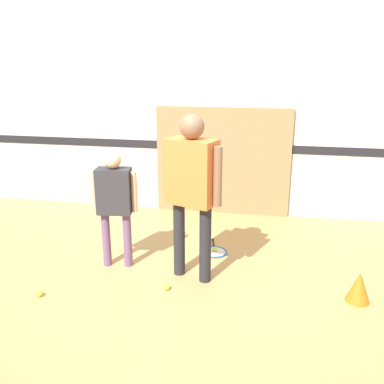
% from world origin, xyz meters
% --- Properties ---
extents(ground_plane, '(16.00, 16.00, 0.00)m').
position_xyz_m(ground_plane, '(0.00, 0.00, 0.00)').
color(ground_plane, tan).
extents(wall_back, '(16.00, 0.07, 3.20)m').
position_xyz_m(wall_back, '(0.00, 2.34, 1.60)').
color(wall_back, beige).
rests_on(wall_back, ground_plane).
extents(wall_panel, '(2.01, 0.05, 1.61)m').
position_xyz_m(wall_panel, '(0.28, 2.29, 0.81)').
color(wall_panel, '#93754C').
rests_on(wall_panel, ground_plane).
extents(person_instructor, '(0.64, 0.43, 1.78)m').
position_xyz_m(person_instructor, '(0.21, 0.18, 1.10)').
color(person_instructor, '#232328').
rests_on(person_instructor, ground_plane).
extents(person_student_left, '(0.51, 0.25, 1.34)m').
position_xyz_m(person_student_left, '(-0.69, 0.30, 0.83)').
color(person_student_left, '#6B4C70').
rests_on(person_student_left, ground_plane).
extents(racket_spare_on_floor, '(0.37, 0.57, 0.03)m').
position_xyz_m(racket_spare_on_floor, '(0.36, 0.84, 0.01)').
color(racket_spare_on_floor, blue).
rests_on(racket_spare_on_floor, ground_plane).
extents(tennis_ball_near_instructor, '(0.07, 0.07, 0.07)m').
position_xyz_m(tennis_ball_near_instructor, '(-0.00, -0.14, 0.03)').
color(tennis_ball_near_instructor, '#CCE038').
rests_on(tennis_ball_near_instructor, ground_plane).
extents(tennis_ball_by_spare_racket, '(0.07, 0.07, 0.07)m').
position_xyz_m(tennis_ball_by_spare_racket, '(0.37, 0.85, 0.03)').
color(tennis_ball_by_spare_racket, '#CCE038').
rests_on(tennis_ball_by_spare_racket, ground_plane).
extents(tennis_ball_stray_left, '(0.07, 0.07, 0.07)m').
position_xyz_m(tennis_ball_stray_left, '(-1.23, -0.50, 0.03)').
color(tennis_ball_stray_left, '#CCE038').
rests_on(tennis_ball_stray_left, ground_plane).
extents(tennis_ball_stray_right, '(0.07, 0.07, 0.07)m').
position_xyz_m(tennis_ball_stray_right, '(-0.87, 1.16, 0.03)').
color(tennis_ball_stray_right, '#CCE038').
rests_on(tennis_ball_stray_right, ground_plane).
extents(training_cone, '(0.23, 0.23, 0.31)m').
position_xyz_m(training_cone, '(1.91, 0.01, 0.16)').
color(training_cone, orange).
rests_on(training_cone, ground_plane).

